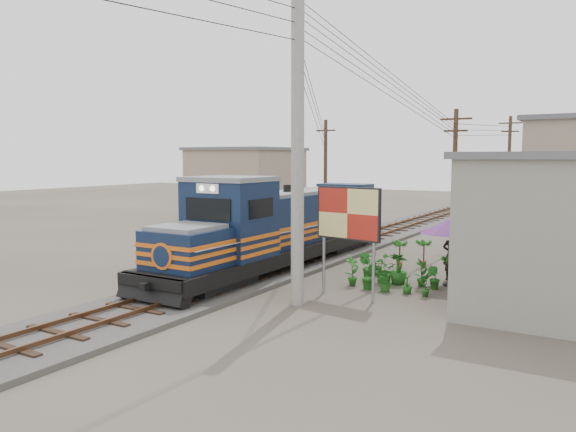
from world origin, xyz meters
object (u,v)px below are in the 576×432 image
Objects in this scene: market_umbrella at (451,226)px; billboard at (348,216)px; vendor at (452,255)px; locomotive at (280,228)px.

billboard is at bearing -124.76° from market_umbrella.
vendor is (2.21, 4.36, -1.73)m from billboard.
locomotive is 4.15× the size of billboard.
vendor is at bearing 71.75° from billboard.
market_umbrella is 1.52m from vendor.
vendor is (-0.18, 0.92, -1.20)m from market_umbrella.
market_umbrella is (6.88, 0.31, 0.50)m from locomotive.
billboard is 1.92× the size of vendor.
billboard is (4.49, -3.14, 1.03)m from locomotive.
locomotive is 7.96× the size of vendor.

